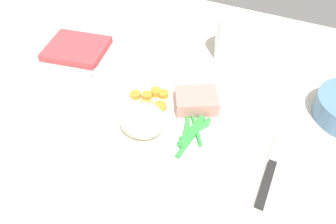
{
  "coord_description": "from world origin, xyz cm",
  "views": [
    {
      "loc": [
        15.1,
        -36.35,
        47.5
      ],
      "look_at": [
        -2.11,
        1.72,
        4.6
      ],
      "focal_mm": 37.79,
      "sensor_mm": 36.0,
      "label": 1
    }
  ],
  "objects": [
    {
      "name": "knife",
      "position": [
        16.48,
        1.43,
        2.2
      ],
      "size": [
        1.7,
        20.5,
        0.64
      ],
      "rotation": [
        0.0,
        0.0,
        -0.01
      ],
      "color": "black",
      "rests_on": "dining_table"
    },
    {
      "name": "water_glass",
      "position": [
        2.29,
        24.29,
        5.91
      ],
      "size": [
        7.38,
        7.38,
        9.23
      ],
      "color": "silver",
      "rests_on": "dining_table"
    },
    {
      "name": "dinner_plate",
      "position": [
        -2.11,
        1.72,
        2.8
      ],
      "size": [
        26.28,
        26.28,
        1.6
      ],
      "primitive_type": "cylinder",
      "color": "white",
      "rests_on": "dining_table"
    },
    {
      "name": "dining_table",
      "position": [
        0.0,
        0.0,
        1.0
      ],
      "size": [
        120.0,
        90.0,
        2.0
      ],
      "color": "beige",
      "rests_on": "ground"
    },
    {
      "name": "mashed_potatoes",
      "position": [
        -4.48,
        -3.01,
        6.17
      ],
      "size": [
        7.59,
        6.74,
        5.14
      ],
      "primitive_type": "ellipsoid",
      "color": "beige",
      "rests_on": "dinner_plate"
    },
    {
      "name": "green_beans",
      "position": [
        3.04,
        -0.26,
        3.99
      ],
      "size": [
        5.55,
        10.12,
        0.86
      ],
      "color": "#2D8C38",
      "rests_on": "dinner_plate"
    },
    {
      "name": "meat_portion",
      "position": [
        1.43,
        5.86,
        4.99
      ],
      "size": [
        9.01,
        8.29,
        2.78
      ],
      "primitive_type": "cube",
      "rotation": [
        0.0,
        0.0,
        0.48
      ],
      "color": "#B2756B",
      "rests_on": "dinner_plate"
    },
    {
      "name": "fork",
      "position": [
        -20.82,
        1.46,
        2.2
      ],
      "size": [
        1.44,
        16.6,
        0.4
      ],
      "rotation": [
        0.0,
        0.0,
        -0.05
      ],
      "color": "silver",
      "rests_on": "dining_table"
    },
    {
      "name": "napkin",
      "position": [
        -28.53,
        12.55,
        2.77
      ],
      "size": [
        14.01,
        12.52,
        1.55
      ],
      "primitive_type": "cube",
      "rotation": [
        0.0,
        0.0,
        0.17
      ],
      "color": "#B2383D",
      "rests_on": "dining_table"
    },
    {
      "name": "carrot_slices",
      "position": [
        -6.41,
        3.76,
        4.07
      ],
      "size": [
        7.38,
        6.09,
        1.15
      ],
      "color": "orange",
      "rests_on": "dinner_plate"
    }
  ]
}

